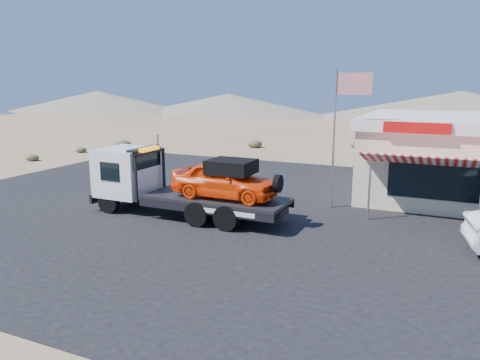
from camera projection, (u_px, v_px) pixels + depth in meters
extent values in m
plane|color=#866B4C|center=(188.00, 222.00, 18.72)|extent=(120.00, 120.00, 0.00)
cube|color=black|center=(262.00, 209.00, 20.57)|extent=(32.00, 24.00, 0.02)
cylinder|color=black|center=(109.00, 202.00, 19.87)|extent=(0.97, 0.29, 0.97)
cylinder|color=black|center=(137.00, 192.00, 21.59)|extent=(0.97, 0.29, 0.97)
cylinder|color=black|center=(198.00, 214.00, 18.09)|extent=(0.97, 0.53, 0.97)
cylinder|color=black|center=(221.00, 202.00, 19.82)|extent=(0.97, 0.53, 0.97)
cylinder|color=black|center=(227.00, 217.00, 17.58)|extent=(0.97, 0.53, 0.97)
cylinder|color=black|center=(248.00, 205.00, 19.30)|extent=(0.97, 0.53, 0.97)
cube|color=black|center=(193.00, 202.00, 19.24)|extent=(7.95, 0.97, 0.29)
cube|color=white|center=(127.00, 172.00, 20.37)|extent=(2.13, 2.28, 2.03)
cube|color=black|center=(144.00, 158.00, 19.86)|extent=(0.34, 1.94, 0.87)
cube|color=black|center=(150.00, 175.00, 19.89)|extent=(0.10, 2.13, 1.94)
cube|color=orange|center=(149.00, 149.00, 19.66)|extent=(0.24, 1.16, 0.15)
cube|color=black|center=(216.00, 198.00, 18.75)|extent=(5.81, 2.23, 0.15)
imported|color=#FF3F07|center=(225.00, 180.00, 18.43)|extent=(4.27, 1.72, 1.45)
cube|color=black|center=(231.00, 167.00, 18.20)|extent=(1.74, 1.45, 0.53)
cube|color=beige|center=(477.00, 163.00, 22.09)|extent=(10.00, 8.00, 3.40)
cube|color=red|center=(417.00, 128.00, 18.92)|extent=(2.60, 0.12, 0.45)
cube|color=black|center=(480.00, 184.00, 18.56)|extent=(7.00, 0.06, 1.60)
cylinder|color=#99999E|center=(369.00, 193.00, 18.78)|extent=(0.08, 0.08, 2.20)
cylinder|color=#99999E|center=(480.00, 204.00, 17.15)|extent=(0.08, 0.08, 2.20)
cylinder|color=#99999E|center=(334.00, 140.00, 20.19)|extent=(0.10, 0.10, 6.00)
cube|color=#B20C14|center=(354.00, 84.00, 19.38)|extent=(1.50, 0.02, 0.90)
ellipsoid|color=#424927|center=(32.00, 157.00, 33.12)|extent=(0.88, 0.88, 0.48)
ellipsoid|color=#424927|center=(81.00, 150.00, 36.98)|extent=(0.85, 0.85, 0.46)
ellipsoid|color=#424927|center=(123.00, 144.00, 39.04)|extent=(1.41, 1.41, 0.76)
ellipsoid|color=#424927|center=(255.00, 143.00, 39.78)|extent=(1.24, 1.24, 0.67)
ellipsoid|color=#424927|center=(357.00, 145.00, 39.66)|extent=(0.97, 0.97, 0.52)
cone|color=#726B59|center=(228.00, 104.00, 77.47)|extent=(36.00, 36.00, 3.50)
cone|color=#726B59|center=(461.00, 106.00, 65.80)|extent=(44.00, 44.00, 4.20)
cone|color=#726B59|center=(98.00, 102.00, 84.95)|extent=(40.00, 40.00, 3.80)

